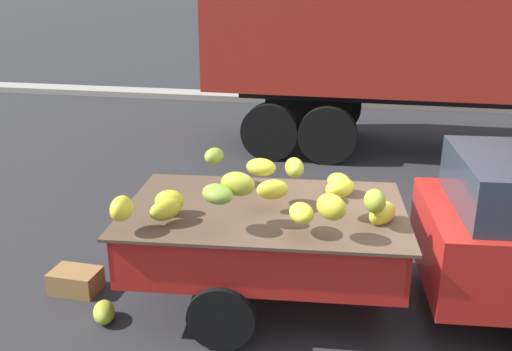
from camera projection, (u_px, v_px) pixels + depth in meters
name	position (u px, v px, depth m)	size (l,w,h in m)	color
ground	(373.00, 299.00, 6.08)	(220.00, 220.00, 0.00)	#28282B
curb_strip	(375.00, 102.00, 15.31)	(80.00, 0.80, 0.16)	gray
pickup_truck	(462.00, 235.00, 5.54)	(5.10, 2.17, 1.70)	#B21E19
fallen_banana_bunch_near_tailgate	(104.00, 312.00, 5.66)	(0.33, 0.21, 0.21)	#93A52F
produce_crate	(76.00, 281.00, 6.21)	(0.52, 0.36, 0.25)	olive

